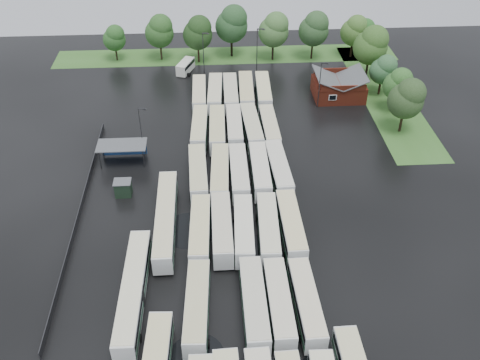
{
  "coord_description": "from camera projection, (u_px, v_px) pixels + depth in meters",
  "views": [
    {
      "loc": [
        -2.07,
        -54.2,
        52.02
      ],
      "look_at": [
        2.0,
        12.0,
        2.5
      ],
      "focal_mm": 40.0,
      "sensor_mm": 36.0,
      "label": 1
    }
  ],
  "objects": [
    {
      "name": "puddle_2",
      "position": [
        190.0,
        230.0,
        77.22
      ],
      "size": [
        7.93,
        7.93,
        0.01
      ],
      "primitive_type": "cylinder",
      "color": "black",
      "rests_on": "ground"
    },
    {
      "name": "tree_north_5",
      "position": [
        315.0,
        28.0,
        120.71
      ],
      "size": [
        6.85,
        6.85,
        11.35
      ],
      "color": "black",
      "rests_on": "ground"
    },
    {
      "name": "artic_bus_west_c",
      "position": [
        133.0,
        291.0,
        65.51
      ],
      "size": [
        3.01,
        18.79,
        3.48
      ],
      "rotation": [
        0.0,
        0.0,
        -0.02
      ],
      "color": "silver",
      "rests_on": "ground"
    },
    {
      "name": "tree_north_3",
      "position": [
        232.0,
        23.0,
        121.52
      ],
      "size": [
        7.42,
        7.42,
        12.29
      ],
      "color": "black",
      "rests_on": "ground"
    },
    {
      "name": "bus_r4c4",
      "position": [
        269.0,
        128.0,
        96.32
      ],
      "size": [
        2.89,
        12.53,
        3.48
      ],
      "rotation": [
        0.0,
        0.0,
        0.02
      ],
      "color": "silver",
      "rests_on": "ground"
    },
    {
      "name": "bus_r1c4",
      "position": [
        306.0,
        303.0,
        63.99
      ],
      "size": [
        2.99,
        12.52,
        3.47
      ],
      "rotation": [
        0.0,
        0.0,
        0.03
      ],
      "color": "silver",
      "rests_on": "ground"
    },
    {
      "name": "bus_r2c2",
      "position": [
        244.0,
        230.0,
        74.43
      ],
      "size": [
        3.13,
        12.56,
        3.47
      ],
      "rotation": [
        0.0,
        0.0,
        -0.04
      ],
      "color": "silver",
      "rests_on": "ground"
    },
    {
      "name": "tree_north_1",
      "position": [
        160.0,
        31.0,
        120.53
      ],
      "size": [
        6.53,
        6.53,
        10.81
      ],
      "color": "#312218",
      "rests_on": "ground"
    },
    {
      "name": "bus_r3c4",
      "position": [
        279.0,
        170.0,
        85.82
      ],
      "size": [
        3.36,
        13.22,
        3.65
      ],
      "rotation": [
        0.0,
        0.0,
        0.04
      ],
      "color": "silver",
      "rests_on": "ground"
    },
    {
      "name": "bus_r3c3",
      "position": [
        260.0,
        171.0,
        85.58
      ],
      "size": [
        2.81,
        12.88,
        3.58
      ],
      "rotation": [
        0.0,
        0.0,
        -0.0
      ],
      "color": "silver",
      "rests_on": "ground"
    },
    {
      "name": "grass_strip_north",
      "position": [
        226.0,
        55.0,
        126.49
      ],
      "size": [
        80.0,
        10.0,
        0.01
      ],
      "primitive_type": "cube",
      "color": "#386A26",
      "rests_on": "ground"
    },
    {
      "name": "tree_north_4",
      "position": [
        274.0,
        29.0,
        120.21
      ],
      "size": [
        6.87,
        6.87,
        11.38
      ],
      "color": "black",
      "rests_on": "ground"
    },
    {
      "name": "grass_strip_east",
      "position": [
        385.0,
        95.0,
        110.47
      ],
      "size": [
        10.0,
        50.0,
        0.01
      ],
      "primitive_type": "cube",
      "color": "#386A26",
      "rests_on": "ground"
    },
    {
      "name": "tree_east_1",
      "position": [
        398.0,
        84.0,
        101.84
      ],
      "size": [
        5.47,
        5.47,
        9.06
      ],
      "color": "black",
      "rests_on": "ground"
    },
    {
      "name": "bus_r5c3",
      "position": [
        246.0,
        92.0,
        107.33
      ],
      "size": [
        3.26,
        13.2,
        3.65
      ],
      "rotation": [
        0.0,
        0.0,
        -0.04
      ],
      "color": "silver",
      "rests_on": "ground"
    },
    {
      "name": "bus_r3c2",
      "position": [
        239.0,
        173.0,
        85.18
      ],
      "size": [
        2.79,
        12.87,
        3.58
      ],
      "rotation": [
        0.0,
        0.0,
        -0.0
      ],
      "color": "silver",
      "rests_on": "ground"
    },
    {
      "name": "tree_east_0",
      "position": [
        407.0,
        98.0,
        94.92
      ],
      "size": [
        6.47,
        6.47,
        10.72
      ],
      "color": "black",
      "rests_on": "ground"
    },
    {
      "name": "tree_east_3",
      "position": [
        372.0,
        45.0,
        112.18
      ],
      "size": [
        7.24,
        7.24,
        11.99
      ],
      "color": "black",
      "rests_on": "ground"
    },
    {
      "name": "tree_north_2",
      "position": [
        198.0,
        32.0,
        119.38
      ],
      "size": [
        6.65,
        6.65,
        11.01
      ],
      "color": "#331E15",
      "rests_on": "ground"
    },
    {
      "name": "bus_r4c0",
      "position": [
        200.0,
        129.0,
        96.11
      ],
      "size": [
        3.21,
        12.69,
        3.5
      ],
      "rotation": [
        0.0,
        0.0,
        -0.04
      ],
      "color": "silver",
      "rests_on": "ground"
    },
    {
      "name": "lamp_post_back_w",
      "position": [
        204.0,
        51.0,
        114.91
      ],
      "size": [
        1.48,
        0.29,
        9.59
      ],
      "color": "#2D2D30",
      "rests_on": "ground"
    },
    {
      "name": "bus_r1c3",
      "position": [
        279.0,
        303.0,
        63.96
      ],
      "size": [
        2.74,
        12.51,
        3.48
      ],
      "rotation": [
        0.0,
        0.0,
        0.01
      ],
      "color": "silver",
      "rests_on": "ground"
    },
    {
      "name": "tree_north_6",
      "position": [
        363.0,
        32.0,
        122.6
      ],
      "size": [
        5.53,
        5.53,
        9.16
      ],
      "color": "#39281D",
      "rests_on": "ground"
    },
    {
      "name": "bus_r2c3",
      "position": [
        268.0,
        229.0,
        74.5
      ],
      "size": [
        3.29,
        12.98,
        3.58
      ],
      "rotation": [
        0.0,
        0.0,
        -0.04
      ],
      "color": "silver",
      "rests_on": "ground"
    },
    {
      "name": "lamp_post_back_e",
      "position": [
        258.0,
        49.0,
        113.88
      ],
      "size": [
        1.67,
        0.32,
        10.82
      ],
      "color": "#2D2D30",
      "rests_on": "ground"
    },
    {
      "name": "bus_r1c0",
      "position": [
        197.0,
        307.0,
        63.46
      ],
      "size": [
        3.3,
        12.93,
        3.57
      ],
      "rotation": [
        0.0,
        0.0,
        -0.05
      ],
      "color": "silver",
      "rests_on": "ground"
    },
    {
      "name": "utility_hut",
      "position": [
        123.0,
        188.0,
        83.06
      ],
      "size": [
        2.7,
        2.2,
        2.62
      ],
      "color": "black",
      "rests_on": "ground"
    },
    {
      "name": "puddle_0",
      "position": [
        197.0,
        356.0,
        60.28
      ],
      "size": [
        6.36,
        6.36,
        0.01
      ],
      "primitive_type": "cylinder",
      "color": "black",
      "rests_on": "ground"
    },
    {
      "name": "brick_building",
      "position": [
        338.0,
        89.0,
        108.84
      ],
      "size": [
        10.07,
        8.6,
        5.39
      ],
      "color": "maroon",
      "rests_on": "ground"
    },
    {
      "name": "bus_r5c0",
      "position": [
        199.0,
        95.0,
        106.65
      ],
      "size": [
        2.67,
        12.41,
        3.45
      ],
      "rotation": [
        0.0,
        0.0,
        -0.0
      ],
      "color": "silver",
      "rests_on": "ground"
    },
    {
      "name": "lamp_post_ne",
      "position": [
        320.0,
        82.0,
        103.13
      ],
      "size": [
        1.47,
        0.29,
        9.52
      ],
      "color": "#2D2D30",
      "rests_on": "ground"
    },
    {
      "name": "tree_east_4",
      "position": [
        355.0,
        30.0,
        122.01
      ],
      "size": [
        6.09,
        6.09,
        10.08
      ],
      "color": "black",
      "rests_on": "ground"
    },
    {
      "name": "ground",
      "position": [
        231.0,
        246.0,
        74.57
      ],
      "size": [
        160.0,
        160.0,
        0.0
      ],
      "primitive_type": "plane",
      "color": "black",
      "rests_on": "ground"
    },
    {
      "name": "bus_r2c0",
      "position": [
        200.0,
        231.0,
        74.21
      ],
      "size": [
        3.09,
        12.83,
        3.55
      ],
      "rotation": [
        0.0,
        0.0,
        -0.03
      ],
      "color": "silver",
      "rests_on": "ground"
    },
    {
      "name": "bus_r4c1",
      "position": [
        217.0,
        129.0,
        95.81
      ],
      "size": [
        3.06,
        13.0,
        3.6
      ],
      "rotation": [
        0.0,
        0.0,
        -0.02
      ],
      "color": "silver",
      "rests_on": "ground"
    },
    {
      "name": "puddle_4",
      "position": [
        349.0,
        358.0,
        60.06
      ],
      "size": [
        2.93,
        2.93,
        0.01
      ],
      "primitive_type": "cylinder",
      "color": "black",
      "rests_on": "ground"
    },
    {
      "name": "bus_r1c2",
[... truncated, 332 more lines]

